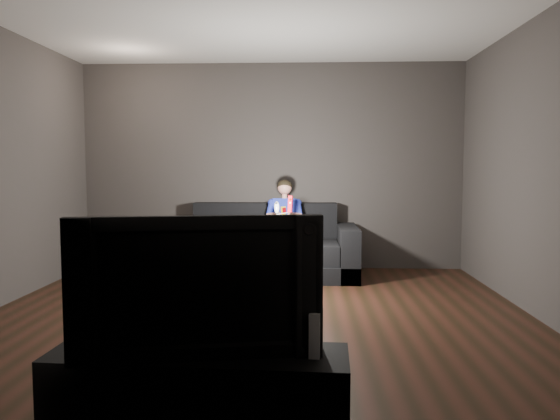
{
  "coord_description": "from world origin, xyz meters",
  "views": [
    {
      "loc": [
        0.42,
        -4.71,
        1.35
      ],
      "look_at": [
        0.15,
        1.55,
        0.85
      ],
      "focal_mm": 35.0,
      "sensor_mm": 36.0,
      "label": 1
    }
  ],
  "objects_px": {
    "coffee_table": "(245,261)",
    "media_console": "(199,404)",
    "child": "(284,219)",
    "sofa": "(263,253)"
  },
  "relations": [
    {
      "from": "media_console",
      "to": "child",
      "type": "bearing_deg",
      "value": 89.23
    },
    {
      "from": "media_console",
      "to": "coffee_table",
      "type": "bearing_deg",
      "value": 95.12
    },
    {
      "from": "sofa",
      "to": "child",
      "type": "distance_m",
      "value": 0.51
    },
    {
      "from": "coffee_table",
      "to": "media_console",
      "type": "bearing_deg",
      "value": -87.67
    },
    {
      "from": "sofa",
      "to": "media_console",
      "type": "bearing_deg",
      "value": -89.93
    },
    {
      "from": "sofa",
      "to": "media_console",
      "type": "height_order",
      "value": "sofa"
    },
    {
      "from": "coffee_table",
      "to": "media_console",
      "type": "height_order",
      "value": "media_console"
    },
    {
      "from": "child",
      "to": "media_console",
      "type": "relative_size",
      "value": 0.76
    },
    {
      "from": "sofa",
      "to": "child",
      "type": "xyz_separation_m",
      "value": [
        0.26,
        -0.07,
        0.43
      ]
    },
    {
      "from": "child",
      "to": "coffee_table",
      "type": "bearing_deg",
      "value": -113.78
    }
  ]
}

